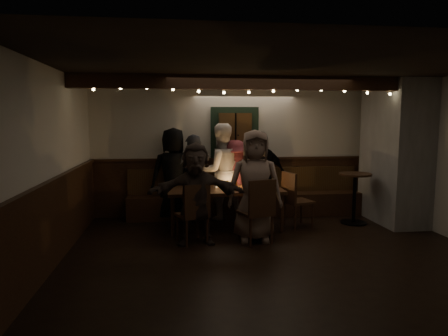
{
  "coord_description": "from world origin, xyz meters",
  "views": [
    {
      "loc": [
        -1.41,
        -5.38,
        1.92
      ],
      "look_at": [
        -0.52,
        1.6,
        1.05
      ],
      "focal_mm": 32.0,
      "sensor_mm": 36.0,
      "label": 1
    }
  ],
  "objects": [
    {
      "name": "person_f",
      "position": [
        -1.08,
        0.63,
        0.78
      ],
      "size": [
        1.47,
        0.54,
        1.56
      ],
      "primitive_type": "imported",
      "rotation": [
        0.0,
        0.0,
        -0.05
      ],
      "color": "#342925",
      "rests_on": "ground"
    },
    {
      "name": "person_b",
      "position": [
        -1.05,
        2.06,
        0.82
      ],
      "size": [
        0.62,
        0.42,
        1.63
      ],
      "primitive_type": "imported",
      "rotation": [
        0.0,
        0.0,
        3.09
      ],
      "color": "black",
      "rests_on": "ground"
    },
    {
      "name": "chair_near_right",
      "position": [
        -0.13,
        0.47,
        0.57
      ],
      "size": [
        0.57,
        0.57,
        1.01
      ],
      "color": "black",
      "rests_on": "ground"
    },
    {
      "name": "chair_near_left",
      "position": [
        -1.1,
        0.6,
        0.53
      ],
      "size": [
        0.56,
        0.56,
        0.94
      ],
      "color": "black",
      "rests_on": "ground"
    },
    {
      "name": "person_c",
      "position": [
        -0.52,
        2.13,
        0.92
      ],
      "size": [
        1.0,
        0.85,
        1.83
      ],
      "primitive_type": "imported",
      "rotation": [
        0.0,
        0.0,
        3.33
      ],
      "color": "silver",
      "rests_on": "ground"
    },
    {
      "name": "person_e",
      "position": [
        0.3,
        2.17,
        0.84
      ],
      "size": [
        1.06,
        0.65,
        1.68
      ],
      "primitive_type": "imported",
      "rotation": [
        0.0,
        0.0,
        3.41
      ],
      "color": "black",
      "rests_on": "ground"
    },
    {
      "name": "person_a",
      "position": [
        -1.41,
        2.18,
        0.88
      ],
      "size": [
        0.94,
        0.69,
        1.76
      ],
      "primitive_type": "imported",
      "rotation": [
        0.0,
        0.0,
        3.3
      ],
      "color": "black",
      "rests_on": "ground"
    },
    {
      "name": "person_d",
      "position": [
        -0.24,
        2.14,
        0.76
      ],
      "size": [
        1.06,
        0.72,
        1.51
      ],
      "primitive_type": "imported",
      "rotation": [
        0.0,
        0.0,
        2.97
      ],
      "color": "maroon",
      "rests_on": "ground"
    },
    {
      "name": "dining_table",
      "position": [
        -0.52,
        1.4,
        0.65
      ],
      "size": [
        1.99,
        0.85,
        0.86
      ],
      "color": "black",
      "rests_on": "ground"
    },
    {
      "name": "high_top",
      "position": [
        1.88,
        1.46,
        0.59
      ],
      "size": [
        0.59,
        0.59,
        0.93
      ],
      "color": "black",
      "rests_on": "ground"
    },
    {
      "name": "chair_end",
      "position": [
        0.7,
        1.35,
        0.56
      ],
      "size": [
        0.55,
        0.55,
        0.99
      ],
      "color": "black",
      "rests_on": "ground"
    },
    {
      "name": "person_g",
      "position": [
        -0.15,
        0.68,
        0.88
      ],
      "size": [
        0.9,
        0.63,
        1.75
      ],
      "primitive_type": "imported",
      "rotation": [
        0.0,
        0.0,
        -0.08
      ],
      "color": "#7C6457",
      "rests_on": "ground"
    },
    {
      "name": "room",
      "position": [
        1.07,
        1.42,
        1.07
      ],
      "size": [
        6.02,
        5.01,
        2.62
      ],
      "color": "black",
      "rests_on": "ground"
    }
  ]
}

